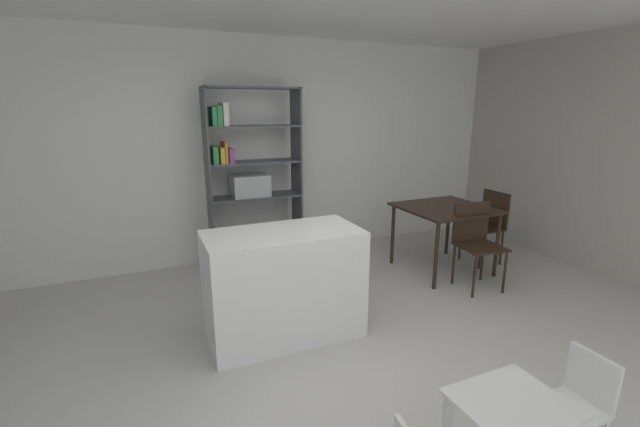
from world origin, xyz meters
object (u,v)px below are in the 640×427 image
(dining_table, at_px, (445,214))
(child_chair_right, at_px, (579,401))
(open_bookshelf, at_px, (248,179))
(child_table, at_px, (510,419))
(dining_chair_near, at_px, (476,237))
(dining_chair_window_side, at_px, (489,220))
(kitchen_island, at_px, (284,284))

(dining_table, bearing_deg, child_chair_right, -114.39)
(open_bookshelf, distance_m, child_table, 3.72)
(dining_chair_near, xyz_separation_m, dining_chair_window_side, (0.70, 0.50, -0.02))
(child_table, distance_m, dining_chair_window_side, 3.47)
(open_bookshelf, height_order, child_chair_right, open_bookshelf)
(kitchen_island, bearing_deg, dining_table, 15.89)
(child_table, relative_size, dining_chair_window_side, 0.59)
(child_chair_right, distance_m, dining_table, 2.79)
(kitchen_island, distance_m, child_chair_right, 2.18)
(child_chair_right, bearing_deg, dining_table, 155.88)
(dining_chair_near, bearing_deg, child_table, -122.99)
(child_table, height_order, dining_chair_near, dining_chair_near)
(dining_chair_near, distance_m, dining_chair_window_side, 0.86)
(dining_chair_near, bearing_deg, child_chair_right, -112.83)
(child_table, bearing_deg, kitchen_island, 106.43)
(child_chair_right, height_order, dining_chair_window_side, dining_chair_window_side)
(child_table, bearing_deg, open_bookshelf, 96.39)
(child_table, bearing_deg, child_chair_right, -0.03)
(open_bookshelf, relative_size, child_chair_right, 3.48)
(dining_table, distance_m, dining_chair_near, 0.53)
(kitchen_island, height_order, dining_table, kitchen_island)
(child_table, distance_m, dining_table, 3.04)
(child_table, bearing_deg, dining_table, 56.35)
(open_bookshelf, relative_size, dining_table, 2.17)
(child_chair_right, bearing_deg, kitchen_island, -149.68)
(open_bookshelf, distance_m, dining_chair_near, 2.70)
(child_chair_right, bearing_deg, dining_chair_near, 150.47)
(kitchen_island, relative_size, dining_chair_near, 1.40)
(open_bookshelf, distance_m, child_chair_right, 3.83)
(kitchen_island, height_order, dining_chair_window_side, kitchen_island)
(kitchen_island, height_order, child_chair_right, kitchen_island)
(open_bookshelf, height_order, dining_chair_window_side, open_bookshelf)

